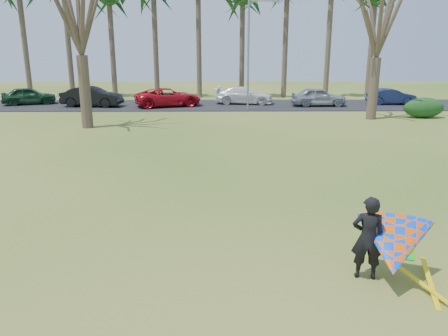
{
  "coord_description": "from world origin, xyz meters",
  "views": [
    {
      "loc": [
        -0.14,
        -10.87,
        4.7
      ],
      "look_at": [
        0.0,
        2.0,
        1.1
      ],
      "focal_mm": 35.0,
      "sensor_mm": 36.0,
      "label": 1
    }
  ],
  "objects_px": {
    "streetlight": "(251,49)",
    "car_1": "(92,97)",
    "car_0": "(29,96)",
    "car_4": "(319,97)",
    "bare_tree_right": "(380,15)",
    "bare_tree_left": "(78,5)",
    "car_5": "(391,96)",
    "car_2": "(168,97)",
    "car_3": "(244,95)",
    "kite_flyer": "(391,244)"
  },
  "relations": [
    {
      "from": "streetlight",
      "to": "car_5",
      "type": "distance_m",
      "value": 12.85
    },
    {
      "from": "car_1",
      "to": "car_4",
      "type": "bearing_deg",
      "value": -83.33
    },
    {
      "from": "streetlight",
      "to": "kite_flyer",
      "type": "distance_m",
      "value": 25.16
    },
    {
      "from": "car_4",
      "to": "car_5",
      "type": "height_order",
      "value": "car_4"
    },
    {
      "from": "bare_tree_right",
      "to": "kite_flyer",
      "type": "relative_size",
      "value": 3.86
    },
    {
      "from": "car_4",
      "to": "car_0",
      "type": "bearing_deg",
      "value": 85.73
    },
    {
      "from": "car_2",
      "to": "kite_flyer",
      "type": "height_order",
      "value": "kite_flyer"
    },
    {
      "from": "bare_tree_right",
      "to": "streetlight",
      "type": "height_order",
      "value": "bare_tree_right"
    },
    {
      "from": "streetlight",
      "to": "car_1",
      "type": "xyz_separation_m",
      "value": [
        -12.4,
        2.07,
        -3.62
      ]
    },
    {
      "from": "car_1",
      "to": "car_5",
      "type": "distance_m",
      "value": 24.3
    },
    {
      "from": "bare_tree_right",
      "to": "car_1",
      "type": "xyz_separation_m",
      "value": [
        -20.24,
        6.07,
        -5.72
      ]
    },
    {
      "from": "streetlight",
      "to": "kite_flyer",
      "type": "xyz_separation_m",
      "value": [
        1.14,
        -24.87,
        -3.61
      ]
    },
    {
      "from": "car_3",
      "to": "car_4",
      "type": "height_order",
      "value": "car_4"
    },
    {
      "from": "bare_tree_left",
      "to": "bare_tree_right",
      "type": "relative_size",
      "value": 1.05
    },
    {
      "from": "car_2",
      "to": "car_5",
      "type": "bearing_deg",
      "value": -106.05
    },
    {
      "from": "car_0",
      "to": "car_1",
      "type": "bearing_deg",
      "value": -124.57
    },
    {
      "from": "kite_flyer",
      "to": "car_5",
      "type": "bearing_deg",
      "value": 69.04
    },
    {
      "from": "bare_tree_left",
      "to": "car_0",
      "type": "distance_m",
      "value": 14.43
    },
    {
      "from": "car_1",
      "to": "car_5",
      "type": "height_order",
      "value": "car_1"
    },
    {
      "from": "car_0",
      "to": "car_2",
      "type": "bearing_deg",
      "value": -117.18
    },
    {
      "from": "car_5",
      "to": "car_0",
      "type": "bearing_deg",
      "value": 89.85
    },
    {
      "from": "car_0",
      "to": "car_1",
      "type": "xyz_separation_m",
      "value": [
        5.56,
        -1.39,
        0.07
      ]
    },
    {
      "from": "bare_tree_left",
      "to": "streetlight",
      "type": "height_order",
      "value": "bare_tree_left"
    },
    {
      "from": "bare_tree_left",
      "to": "car_5",
      "type": "height_order",
      "value": "bare_tree_left"
    },
    {
      "from": "bare_tree_left",
      "to": "car_1",
      "type": "relative_size",
      "value": 2.04
    },
    {
      "from": "kite_flyer",
      "to": "streetlight",
      "type": "bearing_deg",
      "value": 92.63
    },
    {
      "from": "bare_tree_right",
      "to": "car_2",
      "type": "height_order",
      "value": "bare_tree_right"
    },
    {
      "from": "car_0",
      "to": "car_4",
      "type": "distance_m",
      "value": 23.67
    },
    {
      "from": "streetlight",
      "to": "car_0",
      "type": "height_order",
      "value": "streetlight"
    },
    {
      "from": "bare_tree_right",
      "to": "car_4",
      "type": "xyz_separation_m",
      "value": [
        -2.17,
        6.21,
        -5.77
      ]
    },
    {
      "from": "car_0",
      "to": "car_1",
      "type": "relative_size",
      "value": 0.88
    },
    {
      "from": "car_0",
      "to": "kite_flyer",
      "type": "height_order",
      "value": "kite_flyer"
    },
    {
      "from": "car_4",
      "to": "car_5",
      "type": "relative_size",
      "value": 1.1
    },
    {
      "from": "bare_tree_left",
      "to": "kite_flyer",
      "type": "height_order",
      "value": "bare_tree_left"
    },
    {
      "from": "car_2",
      "to": "kite_flyer",
      "type": "xyz_separation_m",
      "value": [
        7.5,
        -26.97,
        0.07
      ]
    },
    {
      "from": "bare_tree_left",
      "to": "car_2",
      "type": "distance_m",
      "value": 11.61
    },
    {
      "from": "car_5",
      "to": "car_2",
      "type": "bearing_deg",
      "value": 93.72
    },
    {
      "from": "bare_tree_right",
      "to": "car_1",
      "type": "relative_size",
      "value": 1.94
    },
    {
      "from": "bare_tree_right",
      "to": "car_5",
      "type": "height_order",
      "value": "bare_tree_right"
    },
    {
      "from": "car_3",
      "to": "bare_tree_right",
      "type": "bearing_deg",
      "value": -125.61
    },
    {
      "from": "car_4",
      "to": "bare_tree_right",
      "type": "bearing_deg",
      "value": -162.03
    },
    {
      "from": "car_3",
      "to": "car_5",
      "type": "height_order",
      "value": "car_3"
    },
    {
      "from": "streetlight",
      "to": "car_5",
      "type": "xyz_separation_m",
      "value": [
        11.87,
        3.14,
        -3.76
      ]
    },
    {
      "from": "car_2",
      "to": "car_3",
      "type": "height_order",
      "value": "car_2"
    },
    {
      "from": "bare_tree_right",
      "to": "car_0",
      "type": "bearing_deg",
      "value": 163.86
    },
    {
      "from": "kite_flyer",
      "to": "car_0",
      "type": "bearing_deg",
      "value": 123.99
    },
    {
      "from": "car_5",
      "to": "car_4",
      "type": "bearing_deg",
      "value": 98.97
    },
    {
      "from": "streetlight",
      "to": "car_0",
      "type": "bearing_deg",
      "value": 169.08
    },
    {
      "from": "kite_flyer",
      "to": "car_1",
      "type": "bearing_deg",
      "value": 116.69
    },
    {
      "from": "car_4",
      "to": "kite_flyer",
      "type": "height_order",
      "value": "kite_flyer"
    }
  ]
}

